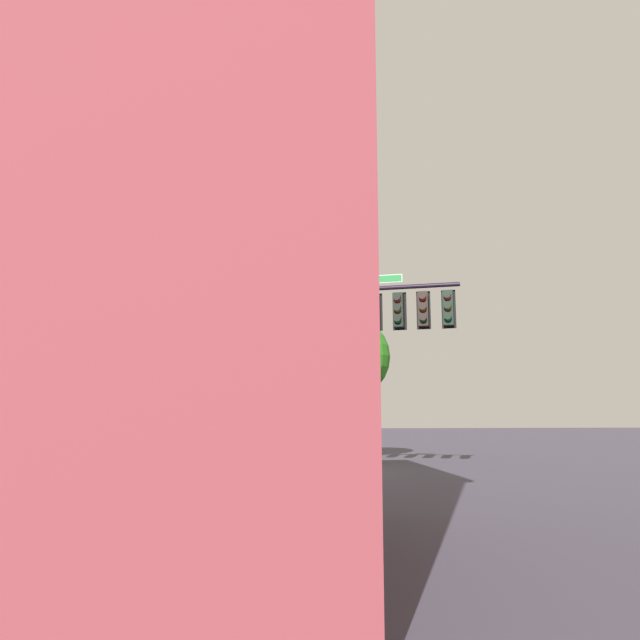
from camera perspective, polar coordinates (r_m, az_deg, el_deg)
The scene contains 6 objects.
ground_plane at distance 19.96m, azimuth -1.45°, elevation -14.06°, with size 120.00×120.00×0.00m, color #413C4A.
signal_pole_assembly at distance 19.57m, azimuth 4.76°, elevation -0.12°, with size 4.93×2.41×6.51m.
utility_pole at distance 20.49m, azimuth -20.71°, elevation -2.73°, with size 0.85×1.69×7.30m.
fire_hydrant at distance 15.64m, azimuth -2.40°, elevation -13.99°, with size 0.33×0.24×0.83m.
tree_near at distance 24.87m, azimuth 2.72°, elevation -3.55°, with size 3.37×3.37×5.81m.
brick_building at distance 8.76m, azimuth -22.73°, elevation 7.61°, with size 7.20×7.69×8.36m.
Camera 1 is at (-1.43, -19.82, 1.82)m, focal length 34.11 mm.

